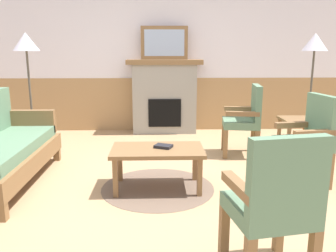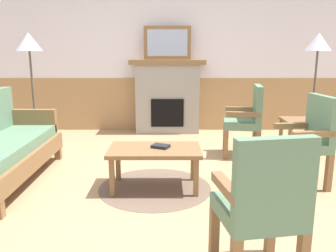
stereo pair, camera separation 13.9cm
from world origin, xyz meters
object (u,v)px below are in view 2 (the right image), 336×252
Objects in this scene: armchair_by_window_left at (309,137)px; book_on_table at (162,146)px; floor_lamp_by_chairs at (319,49)px; side_table at (300,128)px; floor_lamp_by_couch at (30,49)px; coffee_table at (156,153)px; armchair_front_left at (264,203)px; fireplace at (168,96)px; armchair_near_fireplace at (248,118)px; couch at (1,148)px; framed_picture at (168,43)px.

book_on_table is at bearing -177.32° from armchair_by_window_left.
book_on_table is at bearing -145.35° from floor_lamp_by_chairs.
floor_lamp_by_couch is (-3.69, 0.50, 1.02)m from side_table.
armchair_front_left is (0.72, -1.53, 0.15)m from coffee_table.
book_on_table is 0.18× the size of armchair_front_left.
book_on_table reaches higher than coffee_table.
book_on_table is at bearing 112.81° from armchair_front_left.
fireplace is at bearing 98.15° from armchair_front_left.
book_on_table is 1.64m from armchair_near_fireplace.
book_on_table is at bearing 21.45° from coffee_table.
armchair_by_window_left is at bearing -22.06° from floor_lamp_by_couch.
couch is 1.07× the size of floor_lamp_by_couch.
armchair_near_fireplace is 1.15m from armchair_by_window_left.
armchair_near_fireplace is at bearing 43.75° from coffee_table.
floor_lamp_by_couch is at bearing 141.83° from book_on_table.
armchair_front_left reaches higher than side_table.
armchair_near_fireplace is (1.23, 1.17, 0.15)m from coffee_table.
armchair_by_window_left is at bearing -105.16° from side_table.
floor_lamp_by_chairs is (4.08, 0.05, 0.00)m from floor_lamp_by_couch.
side_table is at bearing -124.80° from floor_lamp_by_chairs.
fireplace is 2.60m from coffee_table.
armchair_front_left is at bearing -116.72° from floor_lamp_by_chairs.
floor_lamp_by_couch is at bearing 173.95° from armchair_near_fireplace.
floor_lamp_by_couch is at bearing -179.27° from floor_lamp_by_chairs.
framed_picture reaches higher than coffee_table.
armchair_front_left is (0.59, -4.11, -0.11)m from fireplace.
armchair_front_left is (-0.51, -2.70, 0.00)m from armchair_near_fireplace.
couch is 1.70m from coffee_table.
framed_picture is 3.08m from armchair_by_window_left.
floor_lamp_by_chairs reaches higher than coffee_table.
couch and armchair_by_window_left have the same top height.
armchair_by_window_left is (1.58, 0.07, 0.08)m from book_on_table.
side_table is at bearing -42.15° from framed_picture.
side_table is at bearing 13.17° from couch.
framed_picture is at bearing 87.15° from coffee_table.
fireplace is 0.91m from framed_picture.
armchair_by_window_left is 1.87m from armchair_front_left.
side_table is at bearing -42.15° from fireplace.
framed_picture is at bearing 154.25° from floor_lamp_by_chairs.
armchair_front_left is at bearing -119.49° from armchair_by_window_left.
fireplace reaches higher than armchair_near_fireplace.
fireplace is 1.79m from armchair_near_fireplace.
couch is 2.95m from armchair_front_left.
couch is at bearing -85.10° from floor_lamp_by_couch.
floor_lamp_by_couch is (-2.53, 3.03, 0.91)m from armchair_front_left.
armchair_by_window_left is 0.58× the size of floor_lamp_by_chairs.
side_table is at bearing -7.76° from floor_lamp_by_couch.
fireplace is at bearing 121.34° from armchair_by_window_left.
couch is 3.67m from side_table.
armchair_by_window_left is at bearing 3.44° from coffee_table.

